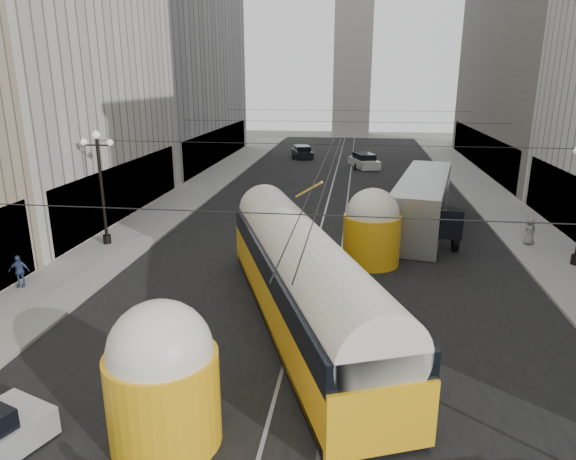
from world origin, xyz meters
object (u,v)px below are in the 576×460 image
(streetcar, at_px, (302,277))
(pedestrian_sidewalk_left, at_px, (19,271))
(city_bus, at_px, (423,200))
(pedestrian_sidewalk_right, at_px, (530,231))
(pedestrian_crossing_b, at_px, (409,412))

(streetcar, xyz_separation_m, pedestrian_sidewalk_left, (-13.00, 1.59, -1.07))
(pedestrian_sidewalk_left, bearing_deg, city_bus, 17.19)
(pedestrian_sidewalk_right, height_order, pedestrian_sidewalk_left, pedestrian_sidewalk_right)
(city_bus, bearing_deg, streetcar, -113.15)
(city_bus, relative_size, pedestrian_crossing_b, 7.58)
(pedestrian_crossing_b, relative_size, pedestrian_sidewalk_left, 1.19)
(pedestrian_crossing_b, bearing_deg, city_bus, -178.29)
(streetcar, relative_size, pedestrian_crossing_b, 9.78)
(pedestrian_sidewalk_right, xyz_separation_m, pedestrian_sidewalk_left, (-24.75, -9.65, -0.02))
(city_bus, distance_m, pedestrian_sidewalk_right, 6.48)
(streetcar, relative_size, pedestrian_sidewalk_right, 11.27)
(streetcar, relative_size, pedestrian_sidewalk_left, 11.62)
(city_bus, xyz_separation_m, pedestrian_sidewalk_right, (5.62, -3.09, -0.90))
(pedestrian_sidewalk_right, bearing_deg, pedestrian_sidewalk_left, 3.15)
(pedestrian_crossing_b, height_order, pedestrian_sidewalk_right, pedestrian_crossing_b)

